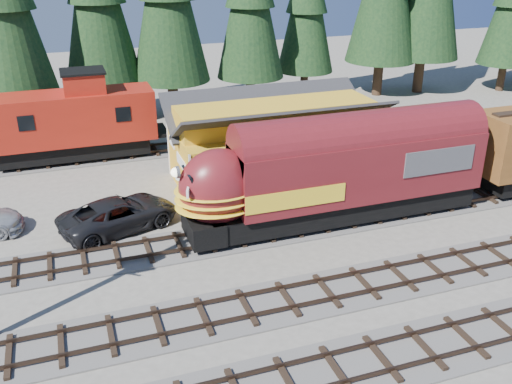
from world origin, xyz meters
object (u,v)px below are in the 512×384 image
object	(u,v)px
locomotive	(328,177)
pickup_truck_a	(119,214)
depot	(275,134)
caboose	(72,121)

from	to	relation	value
locomotive	pickup_truck_a	world-z (taller)	locomotive
depot	locomotive	xyz separation A→B (m)	(0.40, -6.50, -0.35)
depot	caboose	bearing A→B (deg)	146.86
pickup_truck_a	caboose	bearing A→B (deg)	-11.86
pickup_truck_a	locomotive	bearing A→B (deg)	-125.18
locomotive	caboose	xyz separation A→B (m)	(-11.88, 14.00, 0.14)
pickup_truck_a	depot	bearing A→B (deg)	-89.67
locomotive	caboose	world-z (taller)	caboose
locomotive	pickup_truck_a	xyz separation A→B (m)	(-10.36, 2.87, -1.76)
depot	caboose	xyz separation A→B (m)	(-11.49, 7.50, -0.21)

